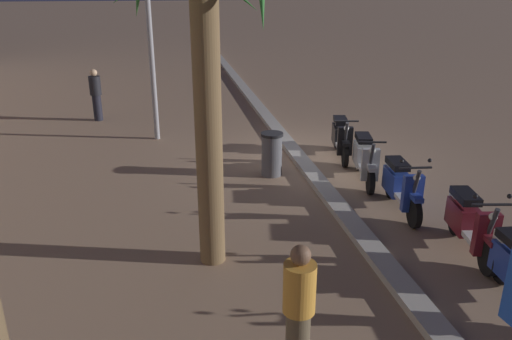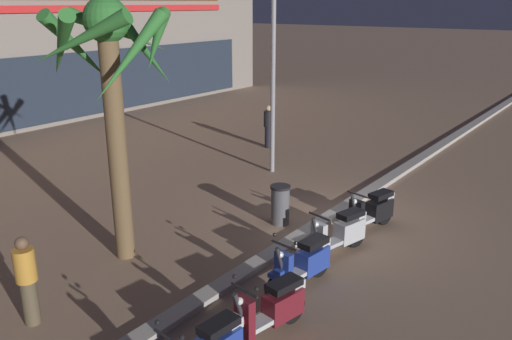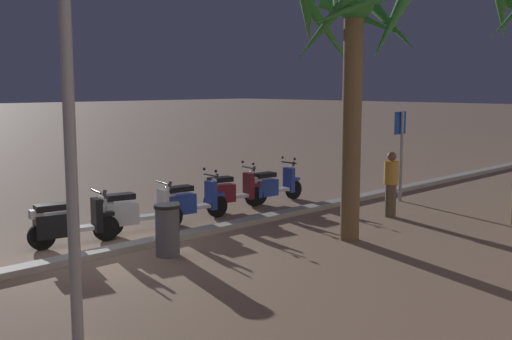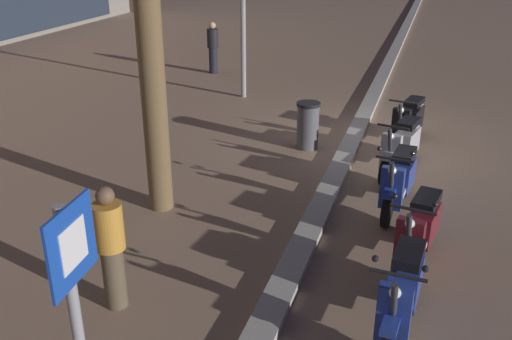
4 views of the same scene
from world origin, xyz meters
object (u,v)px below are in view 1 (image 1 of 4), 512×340
(scooter_blue_last_in_row, at_px, (401,186))
(pedestrian_by_palm_tree, at_px, (96,94))
(scooter_maroon_mid_front, at_px, (470,222))
(scooter_black_mid_rear, at_px, (341,137))
(litter_bin, at_px, (272,154))
(pedestrian_window_shopping, at_px, (299,309))
(scooter_silver_mid_centre, at_px, (365,158))

(scooter_blue_last_in_row, distance_m, pedestrian_by_palm_tree, 9.74)
(scooter_maroon_mid_front, bearing_deg, pedestrian_by_palm_tree, 35.76)
(scooter_blue_last_in_row, relative_size, pedestrian_by_palm_tree, 1.13)
(scooter_black_mid_rear, height_order, litter_bin, scooter_black_mid_rear)
(scooter_blue_last_in_row, bearing_deg, litter_bin, 42.97)
(scooter_blue_last_in_row, bearing_deg, pedestrian_window_shopping, 141.47)
(pedestrian_window_shopping, bearing_deg, scooter_black_mid_rear, -23.06)
(scooter_silver_mid_centre, xyz_separation_m, litter_bin, (0.56, 1.89, 0.02))
(scooter_black_mid_rear, relative_size, pedestrian_window_shopping, 1.14)
(scooter_maroon_mid_front, distance_m, scooter_silver_mid_centre, 3.17)
(scooter_maroon_mid_front, xyz_separation_m, litter_bin, (3.70, 2.36, 0.03))
(scooter_blue_last_in_row, bearing_deg, scooter_black_mid_rear, 1.05)
(litter_bin, bearing_deg, scooter_blue_last_in_row, -137.03)
(scooter_black_mid_rear, bearing_deg, scooter_blue_last_in_row, -178.95)
(pedestrian_window_shopping, bearing_deg, scooter_maroon_mid_front, -57.71)
(scooter_black_mid_rear, xyz_separation_m, litter_bin, (-0.96, 1.91, 0.03))
(scooter_maroon_mid_front, xyz_separation_m, pedestrian_by_palm_tree, (9.11, 6.56, 0.35))
(pedestrian_by_palm_tree, relative_size, litter_bin, 1.63)
(pedestrian_by_palm_tree, distance_m, litter_bin, 6.86)
(scooter_maroon_mid_front, bearing_deg, litter_bin, 32.50)
(pedestrian_by_palm_tree, bearing_deg, scooter_black_mid_rear, -126.03)
(pedestrian_by_palm_tree, height_order, litter_bin, pedestrian_by_palm_tree)
(scooter_silver_mid_centre, distance_m, litter_bin, 1.97)
(scooter_silver_mid_centre, xyz_separation_m, pedestrian_by_palm_tree, (5.97, 6.10, 0.34))
(scooter_maroon_mid_front, bearing_deg, scooter_black_mid_rear, 5.45)
(scooter_blue_last_in_row, height_order, scooter_silver_mid_centre, scooter_blue_last_in_row)
(scooter_silver_mid_centre, height_order, litter_bin, scooter_silver_mid_centre)
(litter_bin, bearing_deg, scooter_maroon_mid_front, -147.50)
(pedestrian_window_shopping, bearing_deg, pedestrian_by_palm_tree, 16.11)
(litter_bin, bearing_deg, scooter_silver_mid_centre, -106.48)
(pedestrian_window_shopping, relative_size, litter_bin, 1.63)
(scooter_maroon_mid_front, relative_size, pedestrian_window_shopping, 1.12)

